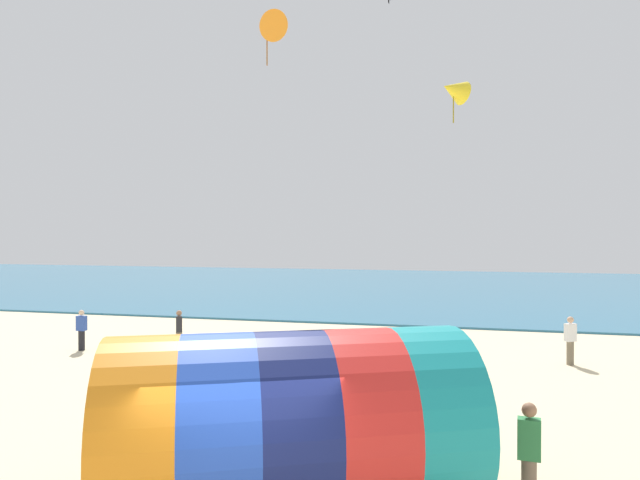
{
  "coord_description": "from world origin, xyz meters",
  "views": [
    {
      "loc": [
        2.8,
        -7.3,
        4.52
      ],
      "look_at": [
        0.23,
        3.22,
        4.39
      ],
      "focal_mm": 32.0,
      "sensor_mm": 36.0,
      "label": 1
    }
  ],
  "objects_px": {
    "kite_handler": "(529,456)",
    "bystander_near_water": "(570,340)",
    "kite_yellow_delta": "(453,90)",
    "bystander_mid_beach": "(179,331)",
    "bystander_far_left": "(82,330)",
    "kite_orange_delta": "(267,23)",
    "giant_inflatable_tube": "(291,426)"
  },
  "relations": [
    {
      "from": "kite_handler",
      "to": "bystander_near_water",
      "type": "bearing_deg",
      "value": 76.94
    },
    {
      "from": "kite_yellow_delta",
      "to": "bystander_mid_beach",
      "type": "distance_m",
      "value": 13.37
    },
    {
      "from": "bystander_far_left",
      "to": "kite_yellow_delta",
      "type": "bearing_deg",
      "value": -16.39
    },
    {
      "from": "kite_handler",
      "to": "kite_orange_delta",
      "type": "relative_size",
      "value": 1.03
    },
    {
      "from": "kite_yellow_delta",
      "to": "bystander_near_water",
      "type": "relative_size",
      "value": 0.73
    },
    {
      "from": "kite_handler",
      "to": "kite_yellow_delta",
      "type": "distance_m",
      "value": 9.05
    },
    {
      "from": "kite_orange_delta",
      "to": "bystander_mid_beach",
      "type": "distance_m",
      "value": 11.77
    },
    {
      "from": "giant_inflatable_tube",
      "to": "bystander_near_water",
      "type": "relative_size",
      "value": 3.8
    },
    {
      "from": "bystander_mid_beach",
      "to": "bystander_far_left",
      "type": "distance_m",
      "value": 3.85
    },
    {
      "from": "bystander_far_left",
      "to": "bystander_near_water",
      "type": "bearing_deg",
      "value": 6.0
    },
    {
      "from": "kite_yellow_delta",
      "to": "bystander_mid_beach",
      "type": "bearing_deg",
      "value": 155.24
    },
    {
      "from": "giant_inflatable_tube",
      "to": "kite_yellow_delta",
      "type": "height_order",
      "value": "kite_yellow_delta"
    },
    {
      "from": "giant_inflatable_tube",
      "to": "kite_orange_delta",
      "type": "relative_size",
      "value": 3.63
    },
    {
      "from": "giant_inflatable_tube",
      "to": "kite_yellow_delta",
      "type": "bearing_deg",
      "value": 69.48
    },
    {
      "from": "kite_handler",
      "to": "bystander_mid_beach",
      "type": "xyz_separation_m",
      "value": [
        -11.39,
        9.94,
        -0.12
      ]
    },
    {
      "from": "giant_inflatable_tube",
      "to": "bystander_near_water",
      "type": "height_order",
      "value": "giant_inflatable_tube"
    },
    {
      "from": "kite_orange_delta",
      "to": "bystander_near_water",
      "type": "distance_m",
      "value": 14.27
    },
    {
      "from": "kite_handler",
      "to": "kite_orange_delta",
      "type": "height_order",
      "value": "kite_orange_delta"
    },
    {
      "from": "kite_orange_delta",
      "to": "kite_yellow_delta",
      "type": "relative_size",
      "value": 1.43
    },
    {
      "from": "giant_inflatable_tube",
      "to": "bystander_mid_beach",
      "type": "bearing_deg",
      "value": 124.9
    },
    {
      "from": "kite_orange_delta",
      "to": "bystander_far_left",
      "type": "height_order",
      "value": "kite_orange_delta"
    },
    {
      "from": "kite_orange_delta",
      "to": "kite_yellow_delta",
      "type": "xyz_separation_m",
      "value": [
        5.0,
        0.01,
        -2.13
      ]
    },
    {
      "from": "kite_handler",
      "to": "kite_yellow_delta",
      "type": "bearing_deg",
      "value": 103.4
    },
    {
      "from": "bystander_near_water",
      "to": "bystander_far_left",
      "type": "distance_m",
      "value": 17.91
    },
    {
      "from": "giant_inflatable_tube",
      "to": "kite_orange_delta",
      "type": "bearing_deg",
      "value": 112.11
    },
    {
      "from": "kite_orange_delta",
      "to": "bystander_near_water",
      "type": "xyz_separation_m",
      "value": [
        8.86,
        5.99,
        -9.45
      ]
    },
    {
      "from": "kite_handler",
      "to": "bystander_near_water",
      "type": "height_order",
      "value": "kite_handler"
    },
    {
      "from": "kite_orange_delta",
      "to": "bystander_near_water",
      "type": "height_order",
      "value": "kite_orange_delta"
    },
    {
      "from": "bystander_near_water",
      "to": "kite_yellow_delta",
      "type": "bearing_deg",
      "value": -122.89
    },
    {
      "from": "bystander_near_water",
      "to": "bystander_mid_beach",
      "type": "xyz_separation_m",
      "value": [
        -14.0,
        -1.3,
        -0.04
      ]
    },
    {
      "from": "bystander_mid_beach",
      "to": "bystander_far_left",
      "type": "relative_size",
      "value": 1.02
    },
    {
      "from": "kite_yellow_delta",
      "to": "giant_inflatable_tube",
      "type": "bearing_deg",
      "value": -110.52
    }
  ]
}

